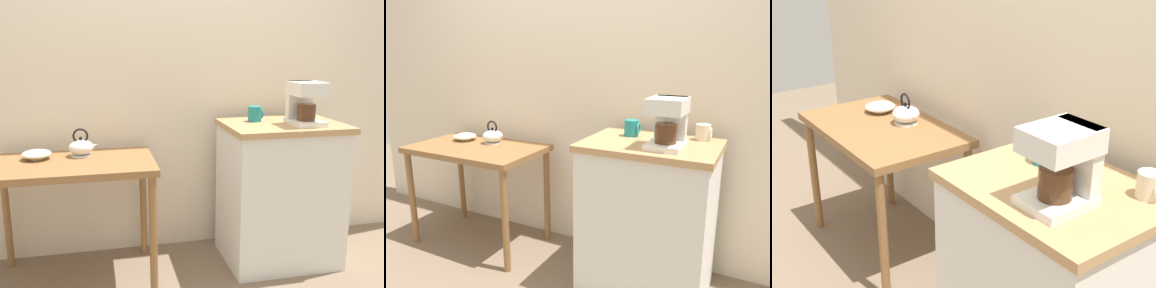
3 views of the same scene
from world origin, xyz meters
TOP-DOWN VIEW (x-y plane):
  - ground_plane at (0.00, 0.00)m, footprint 8.00×8.00m
  - back_wall at (0.10, 0.42)m, footprint 4.40×0.10m
  - wooden_table at (-0.66, 0.02)m, footprint 0.93×0.58m
  - kitchen_counter at (0.62, 0.01)m, footprint 0.73×0.56m
  - bowl_stoneware at (-0.86, 0.11)m, footprint 0.17×0.17m
  - teakettle at (-0.60, 0.13)m, footprint 0.18×0.15m
  - coffee_maker at (0.72, -0.07)m, footprint 0.18×0.22m
  - mug_small_cream at (0.86, 0.18)m, footprint 0.09×0.08m
  - mug_dark_teal at (0.47, 0.10)m, footprint 0.09×0.08m

SIDE VIEW (x-z plane):
  - ground_plane at x=0.00m, z-range 0.00..0.00m
  - kitchen_counter at x=0.62m, z-range 0.00..0.91m
  - wooden_table at x=-0.66m, z-range 0.27..1.01m
  - bowl_stoneware at x=-0.86m, z-range 0.74..0.79m
  - teakettle at x=-0.60m, z-range 0.71..0.88m
  - mug_small_cream at x=0.86m, z-range 0.91..1.00m
  - mug_dark_teal at x=0.47m, z-range 0.91..1.01m
  - coffee_maker at x=0.72m, z-range 0.92..1.18m
  - back_wall at x=0.10m, z-range 0.00..2.80m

